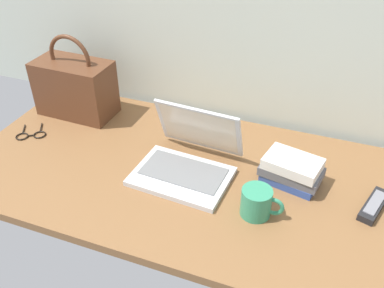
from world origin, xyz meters
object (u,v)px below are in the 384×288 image
Objects in this scene: eyeglasses at (31,135)px; handbag at (75,87)px; laptop at (188,159)px; coffee_mug at (257,202)px; remote_control_near at (374,205)px; book_stack at (292,170)px.

eyeglasses is 0.41× the size of handbag.
laptop is at bearing -19.43° from handbag.
laptop is 2.53× the size of coffee_mug.
handbag is (-0.55, 0.20, 0.07)m from laptop.
handbag is (-1.14, 0.17, 0.10)m from remote_control_near.
laptop is 1.56× the size of book_stack.
handbag reaches higher than laptop.
handbag reaches higher than remote_control_near.
handbag is at bearing 171.39° from book_stack.
coffee_mug is at bearing -21.18° from handbag.
remote_control_near is at bearing 24.31° from coffee_mug.
book_stack is at bearing 4.76° from eyeglasses.
remote_control_near is 1.16m from handbag.
laptop is 0.59m from remote_control_near.
remote_control_near is 0.80× the size of book_stack.
eyeglasses is (-0.89, 0.10, -0.04)m from coffee_mug.
coffee_mug is at bearing -155.69° from remote_control_near.
handbag is 0.90m from book_stack.
laptop is at bearing -169.61° from book_stack.
book_stack is (-0.26, 0.04, 0.03)m from remote_control_near.
remote_control_near is 0.26m from book_stack.
laptop is 0.59m from handbag.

